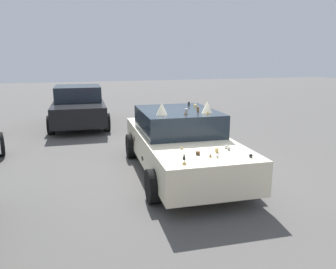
{
  "coord_description": "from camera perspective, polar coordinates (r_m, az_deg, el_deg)",
  "views": [
    {
      "loc": [
        -6.72,
        2.4,
        2.55
      ],
      "look_at": [
        0.0,
        0.3,
        0.9
      ],
      "focal_mm": 35.39,
      "sensor_mm": 36.0,
      "label": 1
    }
  ],
  "objects": [
    {
      "name": "ground_plane",
      "position": [
        7.58,
        2.18,
        -6.49
      ],
      "size": [
        60.0,
        60.0,
        0.0
      ],
      "primitive_type": "plane",
      "color": "#514F4C"
    },
    {
      "name": "parked_sedan_behind_right",
      "position": [
        13.11,
        -15.12,
        4.75
      ],
      "size": [
        4.4,
        2.24,
        1.48
      ],
      "rotation": [
        0.0,
        0.0,
        3.09
      ],
      "color": "black",
      "rests_on": "ground"
    },
    {
      "name": "art_car_decorated",
      "position": [
        7.43,
        2.09,
        -1.26
      ],
      "size": [
        4.64,
        2.25,
        1.65
      ],
      "rotation": [
        0.0,
        0.0,
        3.09
      ],
      "color": "beige",
      "rests_on": "ground"
    }
  ]
}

